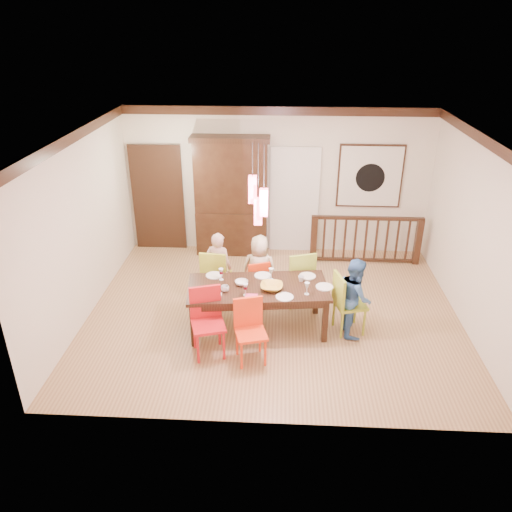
# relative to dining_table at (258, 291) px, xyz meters

# --- Properties ---
(floor) EXTENTS (6.00, 6.00, 0.00)m
(floor) POSITION_rel_dining_table_xyz_m (0.23, 0.49, -0.67)
(floor) COLOR #976D49
(floor) RESTS_ON ground
(ceiling) EXTENTS (6.00, 6.00, 0.00)m
(ceiling) POSITION_rel_dining_table_xyz_m (0.23, 0.49, 2.23)
(ceiling) COLOR white
(ceiling) RESTS_ON wall_back
(wall_back) EXTENTS (6.00, 0.00, 6.00)m
(wall_back) POSITION_rel_dining_table_xyz_m (0.23, 2.99, 0.78)
(wall_back) COLOR silver
(wall_back) RESTS_ON floor
(wall_left) EXTENTS (0.00, 5.00, 5.00)m
(wall_left) POSITION_rel_dining_table_xyz_m (-2.77, 0.49, 0.78)
(wall_left) COLOR silver
(wall_left) RESTS_ON floor
(wall_right) EXTENTS (0.00, 5.00, 5.00)m
(wall_right) POSITION_rel_dining_table_xyz_m (3.23, 0.49, 0.78)
(wall_right) COLOR silver
(wall_right) RESTS_ON floor
(crown_molding) EXTENTS (6.00, 5.00, 0.16)m
(crown_molding) POSITION_rel_dining_table_xyz_m (0.23, 0.49, 2.15)
(crown_molding) COLOR black
(crown_molding) RESTS_ON wall_back
(panel_door) EXTENTS (1.04, 0.07, 2.24)m
(panel_door) POSITION_rel_dining_table_xyz_m (-2.17, 2.94, 0.38)
(panel_door) COLOR black
(panel_door) RESTS_ON wall_back
(white_doorway) EXTENTS (0.97, 0.05, 2.22)m
(white_doorway) POSITION_rel_dining_table_xyz_m (0.58, 2.95, 0.38)
(white_doorway) COLOR silver
(white_doorway) RESTS_ON wall_back
(painting) EXTENTS (1.25, 0.06, 1.25)m
(painting) POSITION_rel_dining_table_xyz_m (2.03, 2.95, 0.93)
(painting) COLOR black
(painting) RESTS_ON wall_back
(pendant_cluster) EXTENTS (0.27, 0.21, 1.14)m
(pendant_cluster) POSITION_rel_dining_table_xyz_m (0.00, -0.00, 1.44)
(pendant_cluster) COLOR #FF4C65
(pendant_cluster) RESTS_ON ceiling
(dining_table) EXTENTS (2.19, 1.18, 0.75)m
(dining_table) POSITION_rel_dining_table_xyz_m (0.00, 0.00, 0.00)
(dining_table) COLOR black
(dining_table) RESTS_ON floor
(chair_far_left) EXTENTS (0.49, 0.49, 0.97)m
(chair_far_left) POSITION_rel_dining_table_xyz_m (-0.74, 0.82, -0.11)
(chair_far_left) COLOR #C1D234
(chair_far_left) RESTS_ON floor
(chair_far_mid) EXTENTS (0.48, 0.48, 0.82)m
(chair_far_mid) POSITION_rel_dining_table_xyz_m (-0.07, 0.78, -0.20)
(chair_far_mid) COLOR #F2370F
(chair_far_mid) RESTS_ON floor
(chair_far_right) EXTENTS (0.57, 0.57, 1.00)m
(chair_far_right) POSITION_rel_dining_table_xyz_m (0.62, 0.80, -0.09)
(chair_far_right) COLOR #98B335
(chair_far_right) RESTS_ON floor
(chair_near_left) EXTENTS (0.56, 0.56, 1.00)m
(chair_near_left) POSITION_rel_dining_table_xyz_m (-0.67, -0.68, -0.09)
(chair_near_left) COLOR red
(chair_near_left) RESTS_ON floor
(chair_near_mid) EXTENTS (0.51, 0.51, 0.91)m
(chair_near_mid) POSITION_rel_dining_table_xyz_m (-0.06, -0.80, -0.14)
(chair_near_mid) COLOR #F03A15
(chair_near_mid) RESTS_ON floor
(chair_end_right) EXTENTS (0.54, 0.54, 0.97)m
(chair_end_right) POSITION_rel_dining_table_xyz_m (1.40, 0.02, -0.11)
(chair_end_right) COLOR #97A828
(chair_end_right) RESTS_ON floor
(china_hutch) EXTENTS (1.51, 0.46, 2.38)m
(china_hutch) POSITION_rel_dining_table_xyz_m (-0.67, 2.79, 0.53)
(china_hutch) COLOR black
(china_hutch) RESTS_ON floor
(balustrade) EXTENTS (2.13, 0.12, 0.96)m
(balustrade) POSITION_rel_dining_table_xyz_m (1.97, 2.44, -0.17)
(balustrade) COLOR black
(balustrade) RESTS_ON floor
(person_far_left) EXTENTS (0.51, 0.39, 1.24)m
(person_far_left) POSITION_rel_dining_table_xyz_m (-0.70, 0.84, -0.05)
(person_far_left) COLOR beige
(person_far_left) RESTS_ON floor
(person_far_mid) EXTENTS (0.63, 0.45, 1.20)m
(person_far_mid) POSITION_rel_dining_table_xyz_m (-0.02, 0.83, -0.06)
(person_far_mid) COLOR #C6B696
(person_far_mid) RESTS_ON floor
(person_end_right) EXTENTS (0.52, 0.64, 1.24)m
(person_end_right) POSITION_rel_dining_table_xyz_m (1.45, -0.00, -0.05)
(person_end_right) COLOR #3B69A6
(person_end_right) RESTS_ON floor
(serving_bowl) EXTENTS (0.35, 0.35, 0.08)m
(serving_bowl) POSITION_rel_dining_table_xyz_m (0.21, -0.08, 0.12)
(serving_bowl) COLOR gold
(serving_bowl) RESTS_ON dining_table
(small_bowl) EXTENTS (0.23, 0.23, 0.06)m
(small_bowl) POSITION_rel_dining_table_xyz_m (-0.25, 0.04, 0.12)
(small_bowl) COLOR white
(small_bowl) RESTS_ON dining_table
(cup_left) EXTENTS (0.15, 0.15, 0.09)m
(cup_left) POSITION_rel_dining_table_xyz_m (-0.48, -0.18, 0.13)
(cup_left) COLOR silver
(cup_left) RESTS_ON dining_table
(cup_right) EXTENTS (0.12, 0.12, 0.09)m
(cup_right) POSITION_rel_dining_table_xyz_m (0.65, 0.20, 0.13)
(cup_right) COLOR silver
(cup_right) RESTS_ON dining_table
(plate_far_left) EXTENTS (0.26, 0.26, 0.01)m
(plate_far_left) POSITION_rel_dining_table_xyz_m (-0.70, 0.29, 0.09)
(plate_far_left) COLOR white
(plate_far_left) RESTS_ON dining_table
(plate_far_mid) EXTENTS (0.26, 0.26, 0.01)m
(plate_far_mid) POSITION_rel_dining_table_xyz_m (0.06, 0.33, 0.09)
(plate_far_mid) COLOR white
(plate_far_mid) RESTS_ON dining_table
(plate_far_right) EXTENTS (0.26, 0.26, 0.01)m
(plate_far_right) POSITION_rel_dining_table_xyz_m (0.75, 0.35, 0.09)
(plate_far_right) COLOR white
(plate_far_right) RESTS_ON dining_table
(plate_near_left) EXTENTS (0.26, 0.26, 0.01)m
(plate_near_left) POSITION_rel_dining_table_xyz_m (-0.64, -0.30, 0.09)
(plate_near_left) COLOR white
(plate_near_left) RESTS_ON dining_table
(plate_near_mid) EXTENTS (0.26, 0.26, 0.01)m
(plate_near_mid) POSITION_rel_dining_table_xyz_m (0.40, -0.31, 0.09)
(plate_near_mid) COLOR white
(plate_near_mid) RESTS_ON dining_table
(plate_end_right) EXTENTS (0.26, 0.26, 0.01)m
(plate_end_right) POSITION_rel_dining_table_xyz_m (0.99, 0.02, 0.09)
(plate_end_right) COLOR white
(plate_end_right) RESTS_ON dining_table
(wine_glass_a) EXTENTS (0.08, 0.08, 0.19)m
(wine_glass_a) POSITION_rel_dining_table_xyz_m (-0.57, 0.17, 0.18)
(wine_glass_a) COLOR #590C19
(wine_glass_a) RESTS_ON dining_table
(wine_glass_b) EXTENTS (0.08, 0.08, 0.19)m
(wine_glass_b) POSITION_rel_dining_table_xyz_m (0.19, 0.22, 0.18)
(wine_glass_b) COLOR silver
(wine_glass_b) RESTS_ON dining_table
(wine_glass_c) EXTENTS (0.08, 0.08, 0.19)m
(wine_glass_c) POSITION_rel_dining_table_xyz_m (-0.17, -0.28, 0.18)
(wine_glass_c) COLOR #590C19
(wine_glass_c) RESTS_ON dining_table
(wine_glass_d) EXTENTS (0.08, 0.08, 0.19)m
(wine_glass_d) POSITION_rel_dining_table_xyz_m (0.72, -0.19, 0.18)
(wine_glass_d) COLOR silver
(wine_glass_d) RESTS_ON dining_table
(napkin) EXTENTS (0.18, 0.14, 0.01)m
(napkin) POSITION_rel_dining_table_xyz_m (-0.08, -0.32, 0.09)
(napkin) COLOR #D83359
(napkin) RESTS_ON dining_table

